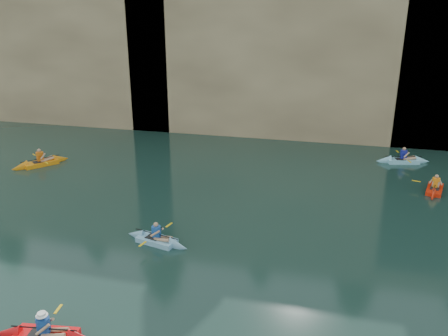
% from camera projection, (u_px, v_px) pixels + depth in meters
% --- Properties ---
extents(ground, '(160.00, 160.00, 0.00)m').
position_uv_depth(ground, '(123.00, 332.00, 12.17)').
color(ground, black).
rests_on(ground, ground).
extents(cliff, '(70.00, 16.00, 12.00)m').
position_uv_depth(cliff, '(279.00, 46.00, 37.66)').
color(cliff, tan).
rests_on(cliff, ground).
extents(cliff_slab_west, '(26.00, 2.40, 10.56)m').
position_uv_depth(cliff_slab_west, '(24.00, 57.00, 35.89)').
color(cliff_slab_west, tan).
rests_on(cliff_slab_west, ground).
extents(cliff_slab_center, '(24.00, 2.40, 11.40)m').
position_uv_depth(cliff_slab_center, '(293.00, 57.00, 30.51)').
color(cliff_slab_center, tan).
rests_on(cliff_slab_center, ground).
extents(sea_cave_west, '(4.50, 1.00, 4.00)m').
position_uv_depth(sea_cave_west, '(46.00, 99.00, 35.89)').
color(sea_cave_west, black).
rests_on(sea_cave_west, ground).
extents(sea_cave_center, '(3.50, 1.00, 3.20)m').
position_uv_depth(sea_cave_center, '(209.00, 112.00, 32.68)').
color(sea_cave_center, black).
rests_on(sea_cave_center, ground).
extents(sea_cave_east, '(5.00, 1.00, 4.50)m').
position_uv_depth(sea_cave_east, '(409.00, 114.00, 29.13)').
color(sea_cave_east, black).
rests_on(sea_cave_east, ground).
extents(main_kayaker, '(3.09, 2.07, 1.12)m').
position_uv_depth(main_kayaker, '(45.00, 336.00, 11.80)').
color(main_kayaker, red).
rests_on(main_kayaker, ground).
extents(kayaker_orange, '(2.52, 3.20, 1.28)m').
position_uv_depth(kayaker_orange, '(41.00, 163.00, 25.90)').
color(kayaker_orange, orange).
rests_on(kayaker_orange, ground).
extents(kayaker_ltblue_near, '(2.85, 2.15, 1.09)m').
position_uv_depth(kayaker_ltblue_near, '(157.00, 240.00, 16.97)').
color(kayaker_ltblue_near, '#7DB3D1').
rests_on(kayaker_ltblue_near, ground).
extents(kayaker_red_far, '(2.16, 3.10, 1.11)m').
position_uv_depth(kayaker_red_far, '(435.00, 189.00, 22.02)').
color(kayaker_red_far, red).
rests_on(kayaker_red_far, ground).
extents(kayaker_ltblue_mid, '(3.29, 2.36, 1.22)m').
position_uv_depth(kayaker_ltblue_mid, '(403.00, 160.00, 26.36)').
color(kayaker_ltblue_mid, '#86CAE0').
rests_on(kayaker_ltblue_mid, ground).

